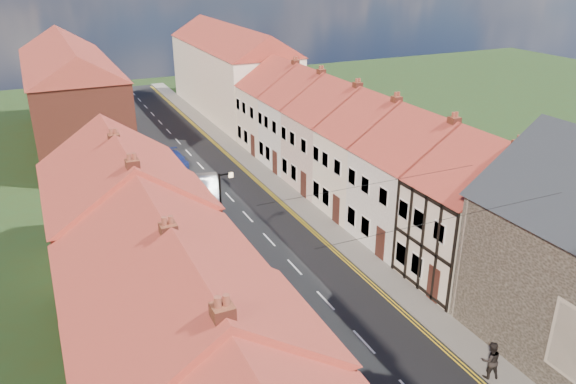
% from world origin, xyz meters
% --- Properties ---
extents(road, '(7.00, 90.00, 0.02)m').
position_xyz_m(road, '(0.00, 30.00, 0.01)').
color(road, black).
rests_on(road, ground).
extents(pavement_left, '(1.80, 90.00, 0.12)m').
position_xyz_m(pavement_left, '(-4.40, 30.00, 0.06)').
color(pavement_left, gray).
rests_on(pavement_left, ground).
extents(pavement_right, '(1.80, 90.00, 0.12)m').
position_xyz_m(pavement_right, '(4.40, 30.00, 0.06)').
color(pavement_right, gray).
rests_on(pavement_right, ground).
extents(cottage_r_tudor, '(8.30, 5.20, 9.00)m').
position_xyz_m(cottage_r_tudor, '(9.27, 12.70, 4.47)').
color(cottage_r_tudor, white).
rests_on(cottage_r_tudor, ground).
extents(cottage_r_white_near, '(8.30, 6.00, 9.00)m').
position_xyz_m(cottage_r_white_near, '(9.30, 18.10, 4.47)').
color(cottage_r_white_near, beige).
rests_on(cottage_r_white_near, ground).
extents(cottage_r_cream_mid, '(8.30, 5.20, 9.00)m').
position_xyz_m(cottage_r_cream_mid, '(9.30, 23.50, 4.48)').
color(cottage_r_cream_mid, white).
rests_on(cottage_r_cream_mid, ground).
extents(cottage_r_pink, '(8.30, 6.00, 9.00)m').
position_xyz_m(cottage_r_pink, '(9.30, 28.90, 4.47)').
color(cottage_r_pink, '#FFE1C9').
rests_on(cottage_r_pink, ground).
extents(cottage_r_white_far, '(8.30, 5.20, 9.00)m').
position_xyz_m(cottage_r_white_far, '(9.30, 34.30, 4.48)').
color(cottage_r_white_far, beige).
rests_on(cottage_r_white_far, ground).
extents(cottage_r_cream_far, '(8.30, 6.00, 9.00)m').
position_xyz_m(cottage_r_cream_far, '(9.30, 39.70, 4.47)').
color(cottage_r_cream_far, white).
rests_on(cottage_r_cream_far, ground).
extents(cottage_l_cream, '(8.30, 6.30, 9.10)m').
position_xyz_m(cottage_l_cream, '(-9.30, 5.55, 4.52)').
color(cottage_l_cream, brown).
rests_on(cottage_l_cream, ground).
extents(cottage_l_white, '(8.30, 6.90, 8.80)m').
position_xyz_m(cottage_l_white, '(-9.30, 11.95, 4.37)').
color(cottage_l_white, brown).
rests_on(cottage_l_white, ground).
extents(cottage_l_brick_mid, '(8.30, 5.70, 9.10)m').
position_xyz_m(cottage_l_brick_mid, '(-9.30, 18.05, 4.53)').
color(cottage_l_brick_mid, brown).
rests_on(cottage_l_brick_mid, ground).
extents(cottage_l_pink, '(8.30, 6.30, 8.80)m').
position_xyz_m(cottage_l_pink, '(-9.30, 23.85, 4.37)').
color(cottage_l_pink, '#FFE1C9').
rests_on(cottage_l_pink, ground).
extents(block_right_far, '(8.30, 24.20, 10.50)m').
position_xyz_m(block_right_far, '(9.30, 55.00, 5.29)').
color(block_right_far, white).
rests_on(block_right_far, ground).
extents(block_left_far, '(8.30, 24.20, 10.50)m').
position_xyz_m(block_left_far, '(-9.30, 50.00, 5.29)').
color(block_left_far, brown).
rests_on(block_left_far, ground).
extents(lamppost, '(0.88, 0.15, 6.00)m').
position_xyz_m(lamppost, '(-3.81, 20.00, 3.54)').
color(lamppost, black).
rests_on(lamppost, pavement_left).
extents(car_mid, '(2.80, 5.07, 1.58)m').
position_xyz_m(car_mid, '(-1.50, 30.97, 0.79)').
color(car_mid, '#A0A2A7').
rests_on(car_mid, ground).
extents(car_far, '(1.71, 3.93, 1.13)m').
position_xyz_m(car_far, '(-1.94, 39.22, 0.56)').
color(car_far, navy).
rests_on(car_far, ground).
extents(pedestrian_right, '(1.07, 0.95, 1.84)m').
position_xyz_m(pedestrian_right, '(3.70, 5.41, 1.04)').
color(pedestrian_right, black).
rests_on(pedestrian_right, pavement_right).
extents(pedestrian_left_b, '(0.67, 0.49, 1.70)m').
position_xyz_m(pedestrian_left_b, '(-3.70, 16.00, 0.97)').
color(pedestrian_left_b, '#212227').
rests_on(pedestrian_left_b, pavement_left).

